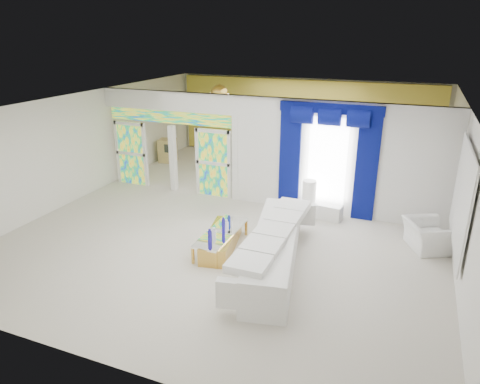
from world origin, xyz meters
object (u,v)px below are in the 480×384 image
at_px(coffee_table, 221,240).
at_px(grand_piano, 247,153).
at_px(white_sofa, 275,250).
at_px(armchair, 427,235).
at_px(console_table, 319,210).

bearing_deg(coffee_table, grand_piano, 106.02).
height_order(white_sofa, armchair, white_sofa).
height_order(white_sofa, console_table, white_sofa).
bearing_deg(coffee_table, armchair, 22.05).
height_order(console_table, grand_piano, grand_piano).
distance_m(console_table, grand_piano, 4.96).
relative_size(white_sofa, console_table, 3.33).
relative_size(white_sofa, coffee_table, 2.18).
distance_m(coffee_table, console_table, 3.08).
relative_size(console_table, grand_piano, 0.60).
distance_m(white_sofa, grand_piano, 7.17).
xyz_separation_m(white_sofa, console_table, (0.32, 2.89, -0.18)).
xyz_separation_m(coffee_table, grand_piano, (-1.77, 6.15, 0.30)).
height_order(armchair, grand_piano, grand_piano).
xyz_separation_m(white_sofa, grand_piano, (-3.12, 6.45, 0.13)).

